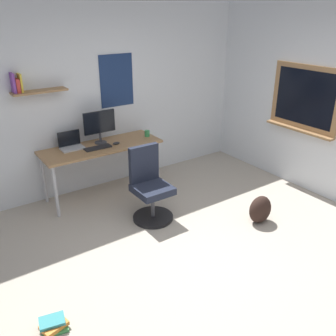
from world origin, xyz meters
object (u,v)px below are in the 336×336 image
(desk, at_px, (102,150))
(monitor_primary, at_px, (100,125))
(laptop, at_px, (71,144))
(backpack, at_px, (260,209))
(computer_mouse, at_px, (116,143))
(coffee_mug, at_px, (147,133))
(office_chair, at_px, (150,189))
(keyboard, at_px, (98,148))
(book_stack_on_floor, at_px, (54,325))

(desk, relative_size, monitor_primary, 3.60)
(laptop, relative_size, backpack, 0.86)
(computer_mouse, xyz_separation_m, coffee_mug, (0.54, 0.05, 0.03))
(office_chair, xyz_separation_m, monitor_primary, (-0.17, 1.02, 0.61))
(desk, xyz_separation_m, backpack, (1.28, -1.83, -0.50))
(keyboard, relative_size, book_stack_on_floor, 1.52)
(computer_mouse, xyz_separation_m, book_stack_on_floor, (-1.64, -1.94, -0.72))
(desk, distance_m, computer_mouse, 0.23)
(laptop, xyz_separation_m, backpack, (1.66, -1.97, -0.63))
(laptop, distance_m, keyboard, 0.37)
(monitor_primary, height_order, keyboard, monitor_primary)
(office_chair, relative_size, computer_mouse, 9.13)
(laptop, distance_m, monitor_primary, 0.47)
(keyboard, bearing_deg, monitor_primary, 53.94)
(computer_mouse, distance_m, coffee_mug, 0.54)
(keyboard, bearing_deg, laptop, 143.00)
(computer_mouse, relative_size, backpack, 0.29)
(office_chair, height_order, backpack, office_chair)
(office_chair, bearing_deg, laptop, 118.67)
(laptop, bearing_deg, backpack, -49.89)
(backpack, distance_m, book_stack_on_floor, 2.74)
(backpack, bearing_deg, monitor_primary, 122.87)
(keyboard, height_order, backpack, keyboard)
(laptop, bearing_deg, desk, -21.10)
(desk, bearing_deg, book_stack_on_floor, -125.58)
(keyboard, xyz_separation_m, coffee_mug, (0.82, 0.05, 0.04))
(desk, xyz_separation_m, office_chair, (0.21, -0.93, -0.27))
(desk, distance_m, book_stack_on_floor, 2.56)
(office_chair, distance_m, coffee_mug, 1.11)
(keyboard, relative_size, backpack, 1.02)
(book_stack_on_floor, bearing_deg, keyboard, 55.00)
(desk, height_order, monitor_primary, monitor_primary)
(keyboard, distance_m, book_stack_on_floor, 2.47)
(keyboard, xyz_separation_m, book_stack_on_floor, (-1.36, -1.94, -0.72))
(backpack, bearing_deg, book_stack_on_floor, -176.00)
(desk, relative_size, coffee_mug, 18.15)
(laptop, bearing_deg, office_chair, -61.33)
(keyboard, relative_size, coffee_mug, 4.02)
(computer_mouse, height_order, book_stack_on_floor, computer_mouse)
(laptop, distance_m, book_stack_on_floor, 2.53)
(desk, relative_size, keyboard, 4.51)
(book_stack_on_floor, bearing_deg, backpack, 4.00)
(office_chair, relative_size, laptop, 3.06)
(monitor_primary, relative_size, coffee_mug, 5.04)
(coffee_mug, relative_size, book_stack_on_floor, 0.38)
(office_chair, relative_size, keyboard, 2.57)
(coffee_mug, height_order, backpack, coffee_mug)
(desk, xyz_separation_m, laptop, (-0.38, 0.14, 0.13))
(laptop, bearing_deg, coffee_mug, -8.71)
(keyboard, bearing_deg, coffee_mug, 3.50)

